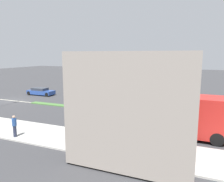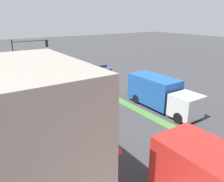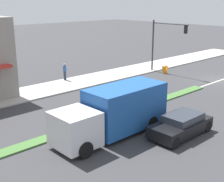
{
  "view_description": "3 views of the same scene",
  "coord_description": "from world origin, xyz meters",
  "px_view_note": "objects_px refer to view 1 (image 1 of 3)",
  "views": [
    {
      "loc": [
        22.51,
        24.74,
        6.4
      ],
      "look_at": [
        -0.92,
        15.13,
        2.18
      ],
      "focal_mm": 35.0,
      "sensor_mm": 36.0,
      "label": 1
    },
    {
      "loc": [
        12.49,
        30.37,
        8.37
      ],
      "look_at": [
        1.51,
        14.19,
        1.64
      ],
      "focal_mm": 35.0,
      "sensor_mm": 36.0,
      "label": 2
    },
    {
      "loc": [
        -14.81,
        28.93,
        7.88
      ],
      "look_at": [
        -0.05,
        15.1,
        1.92
      ],
      "focal_mm": 50.0,
      "sensor_mm": 36.0,
      "label": 3
    }
  ],
  "objects_px": {
    "delivery_truck": "(129,96)",
    "coupe_blue": "(41,92)",
    "pedestrian": "(14,126)",
    "suv_black": "(116,97)"
  },
  "relations": [
    {
      "from": "pedestrian",
      "to": "delivery_truck",
      "type": "xyz_separation_m",
      "value": [
        -12.67,
        5.19,
        0.45
      ]
    },
    {
      "from": "delivery_truck",
      "to": "suv_black",
      "type": "xyz_separation_m",
      "value": [
        -2.8,
        -2.81,
        -0.82
      ]
    },
    {
      "from": "delivery_truck",
      "to": "pedestrian",
      "type": "bearing_deg",
      "value": -22.28
    },
    {
      "from": "suv_black",
      "to": "delivery_truck",
      "type": "bearing_deg",
      "value": 45.07
    },
    {
      "from": "pedestrian",
      "to": "suv_black",
      "type": "xyz_separation_m",
      "value": [
        -15.47,
        2.39,
        -0.37
      ]
    },
    {
      "from": "coupe_blue",
      "to": "suv_black",
      "type": "distance_m",
      "value": 12.97
    },
    {
      "from": "pedestrian",
      "to": "suv_black",
      "type": "relative_size",
      "value": 0.4
    },
    {
      "from": "delivery_truck",
      "to": "coupe_blue",
      "type": "height_order",
      "value": "delivery_truck"
    },
    {
      "from": "coupe_blue",
      "to": "delivery_truck",
      "type": "bearing_deg",
      "value": 79.94
    },
    {
      "from": "delivery_truck",
      "to": "suv_black",
      "type": "relative_size",
      "value": 1.76
    }
  ]
}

